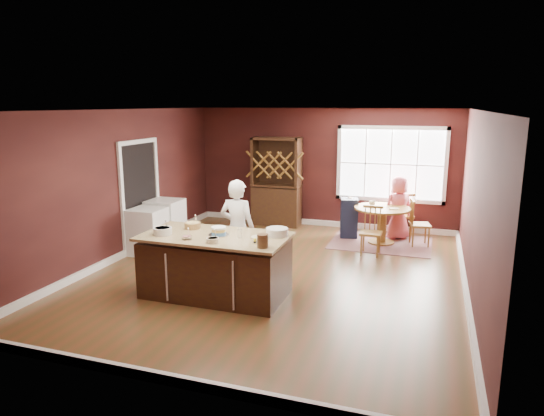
{
  "coord_description": "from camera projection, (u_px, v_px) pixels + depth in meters",
  "views": [
    {
      "loc": [
        2.38,
        -7.35,
        2.8
      ],
      "look_at": [
        -0.19,
        0.33,
        1.05
      ],
      "focal_mm": 32.0,
      "sensor_mm": 36.0,
      "label": 1
    }
  ],
  "objects": [
    {
      "name": "table_plate",
      "position": [
        394.0,
        209.0,
        9.61
      ],
      "size": [
        0.2,
        0.2,
        0.02
      ],
      "primitive_type": "cylinder",
      "color": "beige",
      "rests_on": "dining_table"
    },
    {
      "name": "table_cup",
      "position": [
        372.0,
        203.0,
        9.9
      ],
      "size": [
        0.15,
        0.15,
        0.1
      ],
      "primitive_type": "imported",
      "rotation": [
        0.0,
        0.0,
        -0.22
      ],
      "color": "white",
      "rests_on": "dining_table"
    },
    {
      "name": "rug",
      "position": [
        381.0,
        243.0,
        9.91
      ],
      "size": [
        2.0,
        1.55,
        0.01
      ],
      "primitive_type": "cube",
      "rotation": [
        0.0,
        0.0,
        -0.01
      ],
      "color": "brown",
      "rests_on": "ground"
    },
    {
      "name": "white_tub",
      "position": [
        277.0,
        232.0,
        7.03
      ],
      "size": [
        0.32,
        0.32,
        0.11
      ],
      "primitive_type": "cylinder",
      "color": "white",
      "rests_on": "kitchen_island"
    },
    {
      "name": "washer",
      "position": [
        148.0,
        231.0,
        9.13
      ],
      "size": [
        0.61,
        0.59,
        0.88
      ],
      "primitive_type": "cube",
      "color": "white",
      "rests_on": "ground"
    },
    {
      "name": "toddler",
      "position": [
        349.0,
        199.0,
        10.3
      ],
      "size": [
        0.18,
        0.14,
        0.26
      ],
      "primitive_type": null,
      "color": "#8CA5BF",
      "rests_on": "high_chair"
    },
    {
      "name": "drinking_glass",
      "position": [
        240.0,
        233.0,
        6.92
      ],
      "size": [
        0.07,
        0.07,
        0.13
      ],
      "primitive_type": "cylinder",
      "color": "silver",
      "rests_on": "kitchen_island"
    },
    {
      "name": "dryer",
      "position": [
        166.0,
        223.0,
        9.71
      ],
      "size": [
        0.63,
        0.61,
        0.92
      ],
      "primitive_type": "cube",
      "color": "white",
      "rests_on": "ground"
    },
    {
      "name": "hutch",
      "position": [
        277.0,
        182.0,
        11.23
      ],
      "size": [
        1.12,
        0.46,
        2.04
      ],
      "primitive_type": "cube",
      "color": "#3C2717",
      "rests_on": "ground"
    },
    {
      "name": "chair_north",
      "position": [
        403.0,
        214.0,
        10.42
      ],
      "size": [
        0.52,
        0.51,
        0.96
      ],
      "primitive_type": null,
      "rotation": [
        0.0,
        0.0,
        3.55
      ],
      "color": "brown",
      "rests_on": "ground"
    },
    {
      "name": "chair_south",
      "position": [
        371.0,
        231.0,
        9.05
      ],
      "size": [
        0.39,
        0.38,
        0.93
      ],
      "primitive_type": null,
      "rotation": [
        0.0,
        0.0,
        -0.01
      ],
      "color": "brown",
      "rests_on": "ground"
    },
    {
      "name": "toy_figurine",
      "position": [
        255.0,
        241.0,
        6.65
      ],
      "size": [
        0.04,
        0.04,
        0.07
      ],
      "primitive_type": null,
      "color": "#FBF62C",
      "rests_on": "kitchen_island"
    },
    {
      "name": "room_shell",
      "position": [
        277.0,
        195.0,
        7.85
      ],
      "size": [
        7.0,
        7.0,
        7.0
      ],
      "color": "brown",
      "rests_on": "ground"
    },
    {
      "name": "seated_woman",
      "position": [
        398.0,
        208.0,
        10.1
      ],
      "size": [
        0.78,
        0.72,
        1.33
      ],
      "primitive_type": "imported",
      "rotation": [
        0.0,
        0.0,
        3.74
      ],
      "color": "#CA525F",
      "rests_on": "ground"
    },
    {
      "name": "layer_cake",
      "position": [
        219.0,
        231.0,
        7.05
      ],
      "size": [
        0.3,
        0.3,
        0.12
      ],
      "primitive_type": null,
      "color": "white",
      "rests_on": "kitchen_island"
    },
    {
      "name": "bowl_blue",
      "position": [
        163.0,
        231.0,
        7.09
      ],
      "size": [
        0.27,
        0.27,
        0.1
      ],
      "primitive_type": "cylinder",
      "color": "white",
      "rests_on": "kitchen_island"
    },
    {
      "name": "kitchen_island",
      "position": [
        216.0,
        267.0,
        7.16
      ],
      "size": [
        2.14,
        1.12,
        0.92
      ],
      "color": "#402B11",
      "rests_on": "ground"
    },
    {
      "name": "bowl_yellow",
      "position": [
        193.0,
        225.0,
        7.43
      ],
      "size": [
        0.25,
        0.25,
        0.09
      ],
      "primitive_type": "cylinder",
      "color": "#9B6C3A",
      "rests_on": "kitchen_island"
    },
    {
      "name": "baker",
      "position": [
        238.0,
        229.0,
        7.81
      ],
      "size": [
        0.61,
        0.41,
        1.63
      ],
      "primitive_type": "imported",
      "rotation": [
        0.0,
        0.0,
        3.11
      ],
      "color": "white",
      "rests_on": "ground"
    },
    {
      "name": "bowl_pink",
      "position": [
        187.0,
        238.0,
        6.83
      ],
      "size": [
        0.14,
        0.14,
        0.05
      ],
      "primitive_type": "cylinder",
      "color": "silver",
      "rests_on": "kitchen_island"
    },
    {
      "name": "stoneware_crock",
      "position": [
        263.0,
        241.0,
        6.44
      ],
      "size": [
        0.15,
        0.15,
        0.18
      ],
      "primitive_type": "cylinder",
      "color": "brown",
      "rests_on": "kitchen_island"
    },
    {
      "name": "bowl_olive",
      "position": [
        213.0,
        240.0,
        6.68
      ],
      "size": [
        0.17,
        0.17,
        0.07
      ],
      "primitive_type": "cylinder",
      "color": "beige",
      "rests_on": "kitchen_island"
    },
    {
      "name": "chair_east",
      "position": [
        420.0,
        223.0,
        9.65
      ],
      "size": [
        0.46,
        0.47,
        0.95
      ],
      "primitive_type": null,
      "rotation": [
        0.0,
        0.0,
        1.8
      ],
      "color": "brown",
      "rests_on": "ground"
    },
    {
      "name": "dining_table",
      "position": [
        382.0,
        218.0,
        9.8
      ],
      "size": [
        1.12,
        1.12,
        0.75
      ],
      "color": "brown",
      "rests_on": "ground"
    },
    {
      "name": "doorway",
      "position": [
        141.0,
        197.0,
        9.4
      ],
      "size": [
        0.08,
        1.26,
        2.13
      ],
      "primitive_type": null,
      "color": "white",
      "rests_on": "room_shell"
    },
    {
      "name": "dinner_plate",
      "position": [
        260.0,
        237.0,
        6.92
      ],
      "size": [
        0.25,
        0.25,
        0.02
      ],
      "primitive_type": "cylinder",
      "color": "beige",
      "rests_on": "kitchen_island"
    },
    {
      "name": "window",
      "position": [
        391.0,
        164.0,
        10.57
      ],
      "size": [
        2.36,
        0.1,
        1.66
      ],
      "primitive_type": null,
      "color": "white",
      "rests_on": "room_shell"
    },
    {
      "name": "high_chair",
      "position": [
        349.0,
        217.0,
        10.28
      ],
      "size": [
        0.42,
        0.42,
        0.88
      ],
      "primitive_type": null,
      "rotation": [
        0.0,
        0.0,
        0.22
      ],
      "color": "black",
      "rests_on": "ground"
    }
  ]
}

